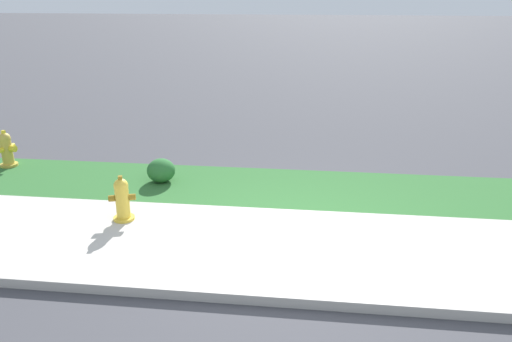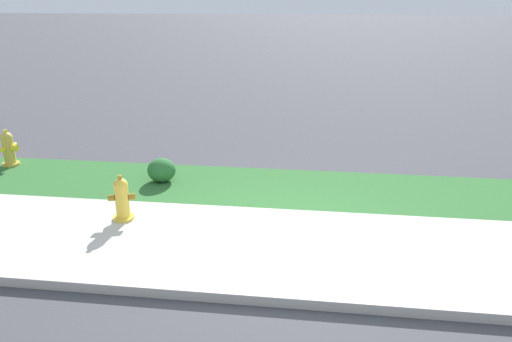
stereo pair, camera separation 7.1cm
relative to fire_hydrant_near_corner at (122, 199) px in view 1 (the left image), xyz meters
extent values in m
plane|color=#424247|center=(2.39, -0.53, -0.32)|extent=(120.00, 120.00, 0.00)
cube|color=#BCB7AD|center=(2.39, -0.53, -0.32)|extent=(18.00, 2.29, 0.01)
cube|color=#2D662D|center=(2.39, 1.50, -0.32)|extent=(18.00, 1.77, 0.01)
cube|color=#BCB7AD|center=(2.39, -1.75, -0.26)|extent=(18.00, 0.16, 0.12)
cylinder|color=gold|center=(0.00, -0.01, -0.30)|extent=(0.30, 0.30, 0.05)
cylinder|color=gold|center=(0.00, -0.01, -0.03)|extent=(0.19, 0.19, 0.48)
sphere|color=gold|center=(0.00, -0.01, 0.21)|extent=(0.20, 0.20, 0.20)
cube|color=olive|center=(0.00, -0.01, 0.33)|extent=(0.07, 0.07, 0.06)
cylinder|color=olive|center=(-0.13, -0.05, 0.03)|extent=(0.11, 0.11, 0.09)
cylinder|color=olive|center=(0.14, 0.04, 0.03)|extent=(0.11, 0.11, 0.09)
cylinder|color=olive|center=(-0.04, 0.13, 0.03)|extent=(0.14, 0.13, 0.12)
cylinder|color=gold|center=(-2.98, 1.97, -0.30)|extent=(0.31, 0.31, 0.05)
cylinder|color=gold|center=(-2.98, 1.97, -0.03)|extent=(0.20, 0.20, 0.49)
sphere|color=gold|center=(-2.98, 1.97, 0.22)|extent=(0.21, 0.21, 0.21)
cube|color=yellow|center=(-2.98, 1.97, 0.34)|extent=(0.06, 0.06, 0.06)
cylinder|color=yellow|center=(-2.96, 2.11, 0.03)|extent=(0.10, 0.10, 0.09)
cylinder|color=yellow|center=(-3.01, 1.83, 0.03)|extent=(0.10, 0.10, 0.09)
cylinder|color=yellow|center=(-2.83, 1.94, 0.03)|extent=(0.12, 0.13, 0.12)
ellipsoid|color=#28662D|center=(0.09, 1.53, -0.12)|extent=(0.48, 0.48, 0.41)
camera|label=1|loc=(2.65, -6.23, 2.81)|focal=35.00mm
camera|label=2|loc=(2.72, -6.22, 2.81)|focal=35.00mm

